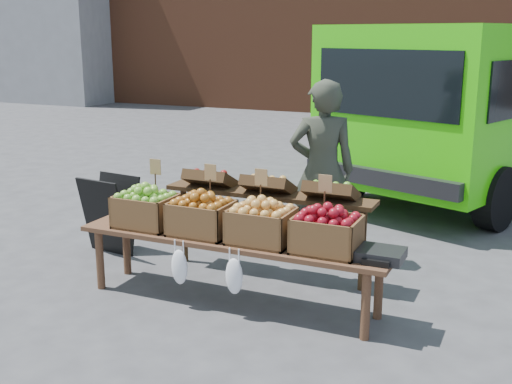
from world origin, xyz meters
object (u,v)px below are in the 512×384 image
at_px(crate_golden_apples, 146,211).
at_px(crate_red_apples, 262,226).
at_px(back_table, 268,222).
at_px(vendor, 322,170).
at_px(weighing_scale, 381,254).
at_px(display_bench, 231,271).
at_px(chalkboard_sign, 110,214).
at_px(delivery_van, 480,111).
at_px(crate_russet_pears, 202,218).
at_px(crate_green_apples, 327,235).

bearing_deg(crate_golden_apples, crate_red_apples, 0.00).
distance_m(back_table, crate_red_apples, 0.79).
relative_size(vendor, crate_golden_apples, 3.59).
xyz_separation_m(vendor, weighing_scale, (0.94, -1.40, -0.29)).
height_order(back_table, display_bench, back_table).
bearing_deg(chalkboard_sign, delivery_van, 60.75).
relative_size(vendor, display_bench, 0.66).
bearing_deg(crate_russet_pears, vendor, 67.39).
distance_m(delivery_van, display_bench, 5.24).
height_order(crate_golden_apples, weighing_scale, crate_golden_apples).
xyz_separation_m(vendor, crate_russet_pears, (-0.59, -1.40, -0.19)).
distance_m(back_table, crate_russet_pears, 0.80).
height_order(display_bench, crate_red_apples, crate_red_apples).
xyz_separation_m(vendor, crate_red_apples, (-0.04, -1.40, -0.19)).
bearing_deg(vendor, crate_russet_pears, 42.40).
relative_size(delivery_van, crate_red_apples, 10.33).
bearing_deg(weighing_scale, crate_golden_apples, 180.00).
xyz_separation_m(chalkboard_sign, crate_green_apples, (2.54, -0.64, 0.30)).
bearing_deg(weighing_scale, back_table, 149.57).
distance_m(back_table, crate_green_apples, 1.09).
xyz_separation_m(vendor, chalkboard_sign, (-2.02, -0.76, -0.49)).
relative_size(vendor, chalkboard_sign, 2.21).
relative_size(vendor, crate_red_apples, 3.59).
bearing_deg(weighing_scale, vendor, 123.79).
bearing_deg(back_table, weighing_scale, -30.43).
bearing_deg(crate_russet_pears, crate_green_apples, 0.00).
distance_m(display_bench, weighing_scale, 1.29).
bearing_deg(display_bench, crate_green_apples, 0.00).
xyz_separation_m(back_table, crate_russet_pears, (-0.30, -0.72, 0.19)).
bearing_deg(crate_red_apples, crate_green_apples, 0.00).
bearing_deg(vendor, weighing_scale, 98.80).
bearing_deg(crate_green_apples, crate_red_apples, 180.00).
xyz_separation_m(crate_green_apples, weighing_scale, (0.43, 0.00, -0.10)).
xyz_separation_m(delivery_van, crate_golden_apples, (-2.25, -4.97, -0.45)).
bearing_deg(crate_red_apples, vendor, 88.57).
height_order(delivery_van, crate_green_apples, delivery_van).
distance_m(vendor, chalkboard_sign, 2.22).
bearing_deg(chalkboard_sign, weighing_scale, -5.52).
xyz_separation_m(crate_red_apples, weighing_scale, (0.98, 0.00, -0.10)).
xyz_separation_m(back_table, crate_golden_apples, (-0.85, -0.72, 0.19)).
bearing_deg(crate_green_apples, crate_russet_pears, 180.00).
bearing_deg(crate_red_apples, crate_golden_apples, 180.00).
bearing_deg(weighing_scale, display_bench, 180.00).
relative_size(vendor, crate_russet_pears, 3.59).
xyz_separation_m(delivery_van, chalkboard_sign, (-3.14, -4.32, -0.75)).
height_order(back_table, weighing_scale, back_table).
relative_size(crate_golden_apples, crate_russet_pears, 1.00).
height_order(chalkboard_sign, back_table, back_table).
xyz_separation_m(back_table, crate_red_apples, (0.25, -0.72, 0.19)).
xyz_separation_m(delivery_van, crate_russet_pears, (-1.70, -4.97, -0.45)).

